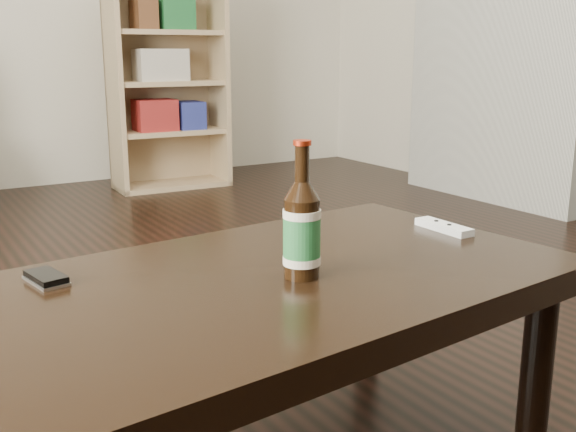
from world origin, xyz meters
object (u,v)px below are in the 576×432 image
bookshelf (165,79)px  remote (444,227)px  coffee_table (278,301)px  phone (46,278)px  beer_bottle (302,230)px

bookshelf → remote: (-0.47, -2.90, -0.24)m
coffee_table → phone: (-0.39, 0.18, 0.06)m
remote → bookshelf: bearing=80.8°
bookshelf → phone: size_ratio=12.23×
bookshelf → coffee_table: bearing=-105.3°
coffee_table → phone: size_ratio=11.28×
coffee_table → beer_bottle: beer_bottle is taller
beer_bottle → remote: (0.47, 0.11, -0.08)m
coffee_table → phone: bearing=155.6°
beer_bottle → phone: beer_bottle is taller
beer_bottle → remote: size_ratio=1.67×
coffee_table → remote: size_ratio=7.82×
coffee_table → phone: 0.43m
coffee_table → beer_bottle: (0.03, -0.04, 0.15)m
bookshelf → phone: 3.11m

